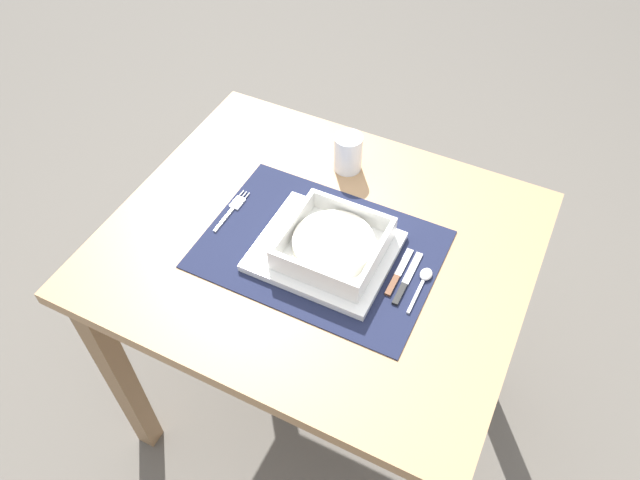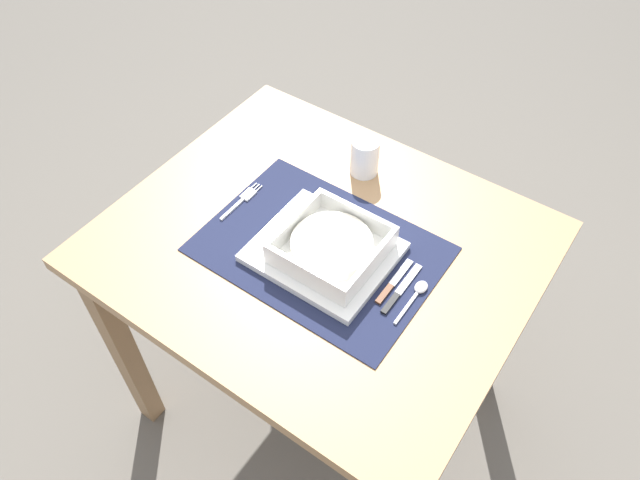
{
  "view_description": "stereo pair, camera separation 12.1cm",
  "coord_description": "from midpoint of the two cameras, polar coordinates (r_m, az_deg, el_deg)",
  "views": [
    {
      "loc": [
        0.36,
        -0.73,
        1.69
      ],
      "look_at": [
        0.01,
        -0.02,
        0.77
      ],
      "focal_mm": 33.86,
      "sensor_mm": 36.0,
      "label": 1
    },
    {
      "loc": [
        0.47,
        -0.67,
        1.69
      ],
      "look_at": [
        0.01,
        -0.02,
        0.77
      ],
      "focal_mm": 33.86,
      "sensor_mm": 36.0,
      "label": 2
    }
  ],
  "objects": [
    {
      "name": "drinking_glass",
      "position": [
        1.38,
        0.13,
        7.96
      ],
      "size": [
        0.06,
        0.06,
        0.09
      ],
      "color": "white",
      "rests_on": "dining_table"
    },
    {
      "name": "spoon",
      "position": [
        1.19,
        6.93,
        -3.85
      ],
      "size": [
        0.02,
        0.12,
        0.01
      ],
      "rotation": [
        0.0,
        0.0,
        0.04
      ],
      "color": "silver",
      "rests_on": "placemat"
    },
    {
      "name": "ground_plane",
      "position": [
        1.87,
        -2.05,
        -14.92
      ],
      "size": [
        6.0,
        6.0,
        0.0
      ],
      "primitive_type": "plane",
      "color": "#59544C"
    },
    {
      "name": "fork",
      "position": [
        1.33,
        -10.77,
        2.87
      ],
      "size": [
        0.02,
        0.13,
        0.0
      ],
      "rotation": [
        0.0,
        0.0,
        0.02
      ],
      "color": "silver",
      "rests_on": "placemat"
    },
    {
      "name": "placemat",
      "position": [
        1.23,
        -2.81,
        -1.02
      ],
      "size": [
        0.48,
        0.34,
        0.0
      ],
      "primitive_type": "cube",
      "color": "#191E38",
      "rests_on": "dining_table"
    },
    {
      "name": "serving_plate",
      "position": [
        1.22,
        -2.4,
        -1.25
      ],
      "size": [
        0.27,
        0.23,
        0.02
      ],
      "primitive_type": "cube",
      "color": "white",
      "rests_on": "placemat"
    },
    {
      "name": "bread_knife",
      "position": [
        1.19,
        4.47,
        -3.46
      ],
      "size": [
        0.01,
        0.13,
        0.01
      ],
      "rotation": [
        0.0,
        0.0,
        -0.02
      ],
      "color": "#59331E",
      "rests_on": "placemat"
    },
    {
      "name": "porridge_bowl",
      "position": [
        1.19,
        -1.63,
        -0.66
      ],
      "size": [
        0.19,
        0.19,
        0.05
      ],
      "color": "white",
      "rests_on": "serving_plate"
    },
    {
      "name": "butter_knife",
      "position": [
        1.18,
        5.23,
        -4.08
      ],
      "size": [
        0.01,
        0.14,
        0.01
      ],
      "rotation": [
        0.0,
        0.0,
        0.02
      ],
      "color": "black",
      "rests_on": "placemat"
    },
    {
      "name": "dining_table",
      "position": [
        1.34,
        -2.78,
        -3.39
      ],
      "size": [
        0.86,
        0.73,
        0.74
      ],
      "color": "#A37A51",
      "rests_on": "ground"
    }
  ]
}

